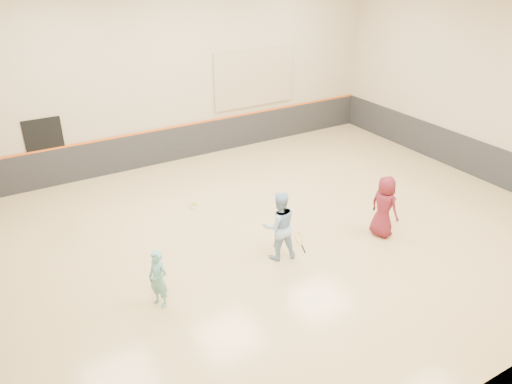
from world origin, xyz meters
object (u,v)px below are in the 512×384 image
girl (158,279)px  young_man (384,207)px  instructor (279,226)px  spare_racket (194,205)px

girl → young_man: 5.98m
instructor → girl: bearing=18.5°
girl → instructor: size_ratio=0.76×
girl → spare_racket: (2.38, 3.59, -0.57)m
spare_racket → young_man: bearing=-47.0°
young_man → spare_racket: (-3.59, 3.85, -0.74)m
instructor → spare_racket: instructor is taller
instructor → spare_racket: size_ratio=2.62×
young_man → spare_racket: 5.31m
girl → instructor: 3.12m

